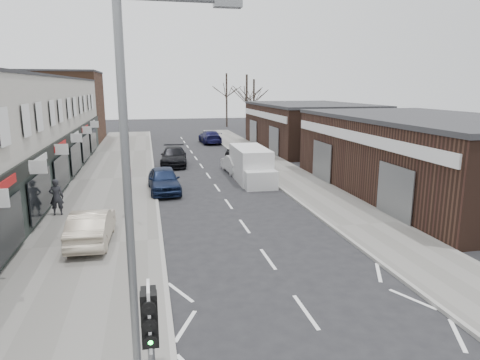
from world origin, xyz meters
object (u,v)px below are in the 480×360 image
street_lamp (137,188)px  parked_car_left_b (174,156)px  white_van (251,165)px  pedestrian (56,197)px  parked_car_right_c (210,137)px  sedan_on_pavement (92,226)px  parked_car_left_a (164,180)px  parked_car_right_b (238,153)px  warning_sign (131,177)px  traffic_light (150,330)px  parked_car_right_a (235,164)px

street_lamp → parked_car_left_b: size_ratio=1.55×
white_van → parked_car_left_b: (-4.87, 7.19, -0.34)m
pedestrian → parked_car_right_c: pedestrian is taller
sedan_on_pavement → parked_car_left_a: bearing=-109.0°
street_lamp → pedestrian: size_ratio=4.32×
parked_car_right_b → parked_car_right_c: (-0.64, 12.45, 0.01)m
sedan_on_pavement → pedestrian: (-2.16, 4.42, 0.22)m
warning_sign → parked_car_right_c: warning_sign is taller
traffic_light → pedestrian: traffic_light is taller
sedan_on_pavement → white_van: bearing=-129.4°
warning_sign → pedestrian: warning_sign is taller
street_lamp → sedan_on_pavement: bearing=102.5°
parked_car_left_a → parked_car_right_a: parked_car_left_a is taller
sedan_on_pavement → parked_car_right_c: (9.53, 31.19, -0.08)m
pedestrian → parked_car_right_b: size_ratio=0.43×
traffic_light → sedan_on_pavement: (-2.30, 11.01, -1.59)m
parked_car_left_b → parked_car_right_b: parked_car_left_b is taller
parked_car_right_a → parked_car_right_c: (0.63, 17.43, 0.06)m
sedan_on_pavement → parked_car_left_b: sedan_on_pavement is taller
white_van → pedestrian: size_ratio=3.23×
traffic_light → warning_sign: traffic_light is taller
pedestrian → traffic_light: bearing=104.0°
warning_sign → parked_car_right_a: warning_sign is taller
street_lamp → warning_sign: street_lamp is taller
warning_sign → parked_car_right_c: size_ratio=0.53×
traffic_light → parked_car_right_c: traffic_light is taller
parked_car_right_b → warning_sign: bearing=61.5°
warning_sign → white_van: 10.97m
parked_car_left_a → parked_car_right_b: (6.86, 10.15, -0.05)m
parked_car_left_a → parked_car_left_b: 9.29m
sedan_on_pavement → street_lamp: bearing=104.5°
warning_sign → sedan_on_pavement: bearing=-117.2°
white_van → parked_car_right_c: (0.16, 20.58, -0.35)m
pedestrian → parked_car_right_a: 14.48m
parked_car_left_a → parked_car_right_b: 12.25m
parked_car_left_b → parked_car_right_a: size_ratio=1.25×
sedan_on_pavement → parked_car_left_a: size_ratio=0.93×
street_lamp → white_van: bearing=70.6°
parked_car_left_a → traffic_light: bearing=-95.4°
warning_sign → parked_car_right_a: 13.13m
parked_car_left_a → street_lamp: bearing=-96.0°
traffic_light → street_lamp: street_lamp is taller
parked_car_left_a → parked_car_right_a: 7.62m
parked_car_left_b → traffic_light: bearing=-89.9°
street_lamp → warning_sign: bearing=92.8°
white_van → parked_car_right_b: white_van is taller
warning_sign → pedestrian: bearing=159.0°
sedan_on_pavement → traffic_light: bearing=103.8°
parked_car_left_b → parked_car_right_c: 14.30m
white_van → parked_car_right_b: (0.79, 8.13, -0.37)m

